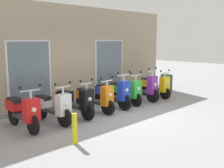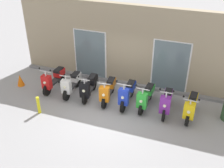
% 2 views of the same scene
% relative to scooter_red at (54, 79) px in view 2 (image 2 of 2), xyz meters
% --- Properties ---
extents(ground_plane, '(40.00, 40.00, 0.00)m').
position_rel_scooter_red_xyz_m(ground_plane, '(2.87, -0.80, -0.50)').
color(ground_plane, '#939399').
extents(storefront_facade, '(10.17, 0.50, 3.53)m').
position_rel_scooter_red_xyz_m(storefront_facade, '(2.87, 1.67, 1.21)').
color(storefront_facade, gray).
rests_on(storefront_facade, ground_plane).
extents(scooter_red, '(0.59, 1.64, 1.24)m').
position_rel_scooter_red_xyz_m(scooter_red, '(0.00, 0.00, 0.00)').
color(scooter_red, black).
rests_on(scooter_red, ground_plane).
extents(scooter_white, '(0.55, 1.62, 1.21)m').
position_rel_scooter_red_xyz_m(scooter_white, '(0.88, -0.03, -0.04)').
color(scooter_white, black).
rests_on(scooter_white, ground_plane).
extents(scooter_black, '(0.52, 1.59, 1.21)m').
position_rel_scooter_red_xyz_m(scooter_black, '(1.68, -0.03, -0.01)').
color(scooter_black, black).
rests_on(scooter_black, ground_plane).
extents(scooter_orange, '(0.57, 1.63, 1.20)m').
position_rel_scooter_red_xyz_m(scooter_orange, '(2.50, -0.01, -0.03)').
color(scooter_orange, black).
rests_on(scooter_orange, ground_plane).
extents(scooter_blue, '(0.63, 1.69, 1.31)m').
position_rel_scooter_red_xyz_m(scooter_blue, '(3.32, -0.01, 0.00)').
color(scooter_blue, black).
rests_on(scooter_blue, ground_plane).
extents(scooter_green, '(0.58, 1.60, 1.23)m').
position_rel_scooter_red_xyz_m(scooter_green, '(4.05, 0.05, -0.02)').
color(scooter_green, black).
rests_on(scooter_green, ground_plane).
extents(scooter_purple, '(0.53, 1.63, 1.31)m').
position_rel_scooter_red_xyz_m(scooter_purple, '(4.86, -0.04, -0.00)').
color(scooter_purple, black).
rests_on(scooter_purple, ground_plane).
extents(scooter_yellow, '(0.59, 1.54, 1.16)m').
position_rel_scooter_red_xyz_m(scooter_yellow, '(5.76, -0.02, -0.03)').
color(scooter_yellow, black).
rests_on(scooter_yellow, ground_plane).
extents(curb_bollard, '(0.12, 0.12, 0.70)m').
position_rel_scooter_red_xyz_m(curb_bollard, '(0.35, -1.72, -0.15)').
color(curb_bollard, yellow).
rests_on(curb_bollard, ground_plane).
extents(traffic_cone, '(0.32, 0.32, 0.52)m').
position_rel_scooter_red_xyz_m(traffic_cone, '(-1.57, -0.24, -0.24)').
color(traffic_cone, orange).
rests_on(traffic_cone, ground_plane).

